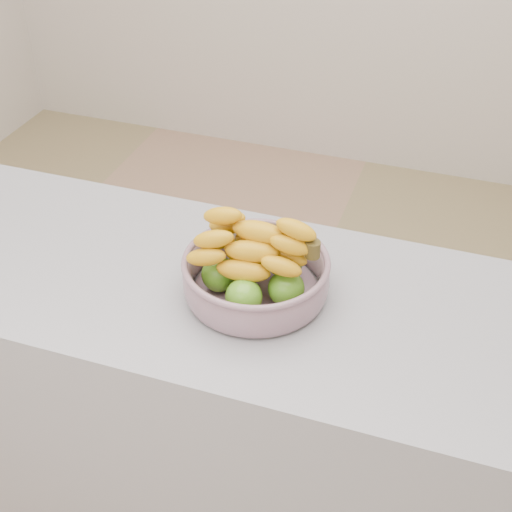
{
  "coord_description": "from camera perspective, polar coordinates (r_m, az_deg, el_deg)",
  "views": [
    {
      "loc": [
        0.53,
        -1.38,
        1.89
      ],
      "look_at": [
        0.15,
        -0.26,
        1.0
      ],
      "focal_mm": 50.0,
      "sensor_mm": 36.0,
      "label": 1
    }
  ],
  "objects": [
    {
      "name": "counter",
      "position": [
        1.9,
        -4.29,
        -12.5
      ],
      "size": [
        2.0,
        0.6,
        0.9
      ],
      "primitive_type": "cube",
      "color": "gray",
      "rests_on": "ground"
    },
    {
      "name": "fruit_bowl",
      "position": [
        1.51,
        -0.01,
        -1.24
      ],
      "size": [
        0.31,
        0.31,
        0.19
      ],
      "rotation": [
        0.0,
        0.0,
        0.01
      ],
      "color": "#8793A2",
      "rests_on": "counter"
    },
    {
      "name": "ground",
      "position": [
        2.4,
        -1.37,
        -15.11
      ],
      "size": [
        4.0,
        4.0,
        0.0
      ],
      "primitive_type": "plane",
      "color": "#9F7B61",
      "rests_on": "ground"
    }
  ]
}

